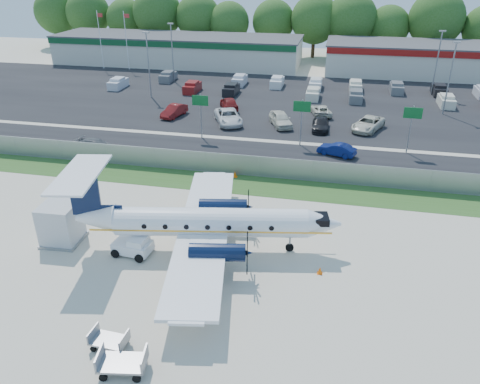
% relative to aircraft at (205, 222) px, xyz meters
% --- Properties ---
extents(ground, '(170.00, 170.00, 0.00)m').
position_rel_aircraft_xyz_m(ground, '(1.39, -1.28, -2.21)').
color(ground, beige).
rests_on(ground, ground).
extents(grass_verge, '(170.00, 4.00, 0.02)m').
position_rel_aircraft_xyz_m(grass_verge, '(1.39, 10.72, -2.20)').
color(grass_verge, '#2D561E').
rests_on(grass_verge, ground).
extents(access_road, '(170.00, 8.00, 0.02)m').
position_rel_aircraft_xyz_m(access_road, '(1.39, 17.72, -2.20)').
color(access_road, black).
rests_on(access_road, ground).
extents(parking_lot, '(170.00, 32.00, 0.02)m').
position_rel_aircraft_xyz_m(parking_lot, '(1.39, 38.72, -2.20)').
color(parking_lot, black).
rests_on(parking_lot, ground).
extents(perimeter_fence, '(120.00, 0.06, 1.99)m').
position_rel_aircraft_xyz_m(perimeter_fence, '(1.39, 12.72, -1.21)').
color(perimeter_fence, gray).
rests_on(perimeter_fence, ground).
extents(building_west, '(46.40, 12.40, 5.24)m').
position_rel_aircraft_xyz_m(building_west, '(-22.61, 60.70, 0.42)').
color(building_west, silver).
rests_on(building_west, ground).
extents(building_east, '(44.40, 12.40, 5.24)m').
position_rel_aircraft_xyz_m(building_east, '(27.39, 60.70, 0.42)').
color(building_east, silver).
rests_on(building_east, ground).
extents(sign_left, '(1.80, 0.26, 5.00)m').
position_rel_aircraft_xyz_m(sign_left, '(-6.61, 21.63, 1.40)').
color(sign_left, gray).
rests_on(sign_left, ground).
extents(sign_mid, '(1.80, 0.26, 5.00)m').
position_rel_aircraft_xyz_m(sign_mid, '(4.39, 21.63, 1.40)').
color(sign_mid, gray).
rests_on(sign_mid, ground).
extents(sign_right, '(1.80, 0.26, 5.00)m').
position_rel_aircraft_xyz_m(sign_right, '(15.39, 21.63, 1.40)').
color(sign_right, gray).
rests_on(sign_right, ground).
extents(flagpole_west, '(1.06, 0.12, 10.00)m').
position_rel_aircraft_xyz_m(flagpole_west, '(-34.53, 53.72, 3.43)').
color(flagpole_west, white).
rests_on(flagpole_west, ground).
extents(flagpole_east, '(1.06, 0.12, 10.00)m').
position_rel_aircraft_xyz_m(flagpole_east, '(-29.53, 53.72, 3.43)').
color(flagpole_east, white).
rests_on(flagpole_east, ground).
extents(light_pole_nw, '(0.90, 0.35, 9.09)m').
position_rel_aircraft_xyz_m(light_pole_nw, '(-18.61, 36.72, 3.02)').
color(light_pole_nw, gray).
rests_on(light_pole_nw, ground).
extents(light_pole_ne, '(0.90, 0.35, 9.09)m').
position_rel_aircraft_xyz_m(light_pole_ne, '(21.39, 36.72, 3.02)').
color(light_pole_ne, gray).
rests_on(light_pole_ne, ground).
extents(light_pole_sw, '(0.90, 0.35, 9.09)m').
position_rel_aircraft_xyz_m(light_pole_sw, '(-18.61, 46.72, 3.02)').
color(light_pole_sw, gray).
rests_on(light_pole_sw, ground).
extents(light_pole_se, '(0.90, 0.35, 9.09)m').
position_rel_aircraft_xyz_m(light_pole_se, '(21.39, 46.72, 3.02)').
color(light_pole_se, gray).
rests_on(light_pole_se, ground).
extents(tree_line, '(112.00, 6.00, 14.00)m').
position_rel_aircraft_xyz_m(tree_line, '(1.39, 72.72, -2.21)').
color(tree_line, '#285218').
rests_on(tree_line, ground).
extents(aircraft, '(18.73, 18.37, 5.72)m').
position_rel_aircraft_xyz_m(aircraft, '(0.00, 0.00, 0.00)').
color(aircraft, white).
rests_on(aircraft, ground).
extents(pushback_tug, '(2.66, 2.04, 1.36)m').
position_rel_aircraft_xyz_m(pushback_tug, '(-4.61, -1.49, -1.56)').
color(pushback_tug, white).
rests_on(pushback_tug, ground).
extents(baggage_cart_near, '(1.94, 1.24, 0.99)m').
position_rel_aircraft_xyz_m(baggage_cart_near, '(-2.41, -9.75, -1.75)').
color(baggage_cart_near, gray).
rests_on(baggage_cart_near, ground).
extents(baggage_cart_far, '(2.49, 1.74, 1.21)m').
position_rel_aircraft_xyz_m(baggage_cart_far, '(-1.05, -11.08, -1.65)').
color(baggage_cart_far, gray).
rests_on(baggage_cart_far, ground).
extents(service_container, '(2.73, 2.73, 2.88)m').
position_rel_aircraft_xyz_m(service_container, '(-10.21, -1.03, -0.87)').
color(service_container, silver).
rests_on(service_container, ground).
extents(cone_nose, '(0.34, 0.34, 0.49)m').
position_rel_aircraft_xyz_m(cone_nose, '(7.85, -1.12, -1.98)').
color(cone_nose, '#FF6108').
rests_on(cone_nose, ground).
extents(cone_starboard_wing, '(0.42, 0.42, 0.60)m').
position_rel_aircraft_xyz_m(cone_starboard_wing, '(-0.67, 12.15, -1.93)').
color(cone_starboard_wing, '#FF6108').
rests_on(cone_starboard_wing, ground).
extents(road_car_west, '(4.68, 2.51, 1.29)m').
position_rel_aircraft_xyz_m(road_car_west, '(-16.15, 15.48, -2.21)').
color(road_car_west, '#595B5E').
rests_on(road_car_west, ground).
extents(road_car_mid, '(4.10, 2.55, 1.28)m').
position_rel_aircraft_xyz_m(road_car_mid, '(8.32, 19.51, -2.21)').
color(road_car_mid, navy).
rests_on(road_car_mid, ground).
extents(parked_car_a, '(2.46, 4.69, 1.47)m').
position_rel_aircraft_xyz_m(parked_car_a, '(-12.25, 28.62, -2.21)').
color(parked_car_a, maroon).
rests_on(parked_car_a, ground).
extents(parked_car_b, '(4.92, 6.55, 1.65)m').
position_rel_aircraft_xyz_m(parked_car_b, '(-4.89, 27.35, -2.21)').
color(parked_car_b, silver).
rests_on(parked_car_b, ground).
extents(parked_car_c, '(3.75, 5.33, 1.69)m').
position_rel_aircraft_xyz_m(parked_car_c, '(1.48, 27.69, -2.21)').
color(parked_car_c, beige).
rests_on(parked_car_c, ground).
extents(parked_car_d, '(2.08, 4.75, 1.36)m').
position_rel_aircraft_xyz_m(parked_car_d, '(6.22, 27.33, -2.21)').
color(parked_car_d, black).
rests_on(parked_car_d, ground).
extents(parked_car_e, '(4.45, 6.00, 1.51)m').
position_rel_aircraft_xyz_m(parked_car_e, '(11.69, 28.29, -2.21)').
color(parked_car_e, beige).
rests_on(parked_car_e, ground).
extents(parked_car_f, '(3.68, 5.22, 1.65)m').
position_rel_aircraft_xyz_m(parked_car_f, '(-6.14, 33.11, -2.21)').
color(parked_car_f, maroon).
rests_on(parked_car_f, ground).
extents(parked_car_g, '(3.25, 5.00, 1.28)m').
position_rel_aircraft_xyz_m(parked_car_g, '(5.96, 33.05, -2.21)').
color(parked_car_g, beige).
rests_on(parked_car_g, ground).
extents(far_parking_rows, '(56.00, 10.00, 1.60)m').
position_rel_aircraft_xyz_m(far_parking_rows, '(1.39, 43.72, -2.21)').
color(far_parking_rows, gray).
rests_on(far_parking_rows, ground).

